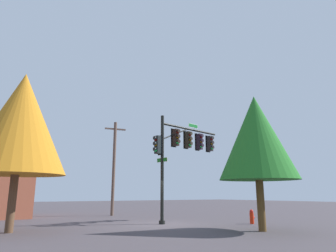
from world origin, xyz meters
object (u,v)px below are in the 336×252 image
object	(u,v)px
tree_near	(21,123)
tree_mid	(256,137)
signal_pole_assembly	(183,146)
utility_pole	(114,166)
fire_hydrant	(252,217)

from	to	relation	value
tree_near	tree_mid	distance (m)	11.74
signal_pole_assembly	tree_mid	xyz separation A→B (m)	(0.37, -5.84, -0.29)
signal_pole_assembly	utility_pole	bearing A→B (deg)	100.96
fire_hydrant	tree_mid	world-z (taller)	tree_mid
signal_pole_assembly	tree_mid	bearing A→B (deg)	-86.40
signal_pole_assembly	tree_near	distance (m)	9.78
utility_pole	signal_pole_assembly	bearing A→B (deg)	-79.04
fire_hydrant	utility_pole	bearing A→B (deg)	111.31
utility_pole	tree_near	world-z (taller)	utility_pole
tree_mid	utility_pole	bearing A→B (deg)	97.85
fire_hydrant	tree_mid	size ratio (longest dim) A/B	0.12
signal_pole_assembly	utility_pole	size ratio (longest dim) A/B	0.84
fire_hydrant	tree_near	size ratio (longest dim) A/B	0.11
utility_pole	fire_hydrant	size ratio (longest dim) A/B	9.41
signal_pole_assembly	tree_mid	world-z (taller)	tree_mid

